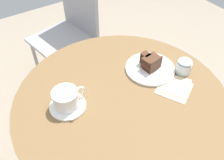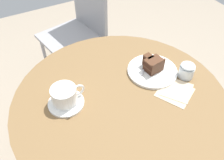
% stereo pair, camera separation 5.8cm
% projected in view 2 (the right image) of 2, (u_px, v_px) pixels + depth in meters
% --- Properties ---
extents(cafe_table, '(0.87, 0.87, 0.70)m').
position_uv_depth(cafe_table, '(120.00, 114.00, 1.03)').
color(cafe_table, brown).
rests_on(cafe_table, ground).
extents(saucer, '(0.14, 0.14, 0.01)m').
position_uv_depth(saucer, '(66.00, 103.00, 0.93)').
color(saucer, white).
rests_on(saucer, cafe_table).
extents(coffee_cup, '(0.13, 0.10, 0.07)m').
position_uv_depth(coffee_cup, '(65.00, 95.00, 0.91)').
color(coffee_cup, white).
rests_on(coffee_cup, saucer).
extents(teaspoon, '(0.08, 0.05, 0.00)m').
position_uv_depth(teaspoon, '(73.00, 111.00, 0.90)').
color(teaspoon, silver).
rests_on(teaspoon, saucer).
extents(cake_plate, '(0.22, 0.22, 0.01)m').
position_uv_depth(cake_plate, '(152.00, 71.00, 1.06)').
color(cake_plate, white).
rests_on(cake_plate, cafe_table).
extents(cake_slice, '(0.08, 0.09, 0.06)m').
position_uv_depth(cake_slice, '(153.00, 64.00, 1.04)').
color(cake_slice, '#381E14').
rests_on(cake_slice, cake_plate).
extents(fork, '(0.11, 0.10, 0.00)m').
position_uv_depth(fork, '(146.00, 63.00, 1.08)').
color(fork, silver).
rests_on(fork, cake_plate).
extents(napkin, '(0.18, 0.18, 0.00)m').
position_uv_depth(napkin, '(176.00, 91.00, 0.98)').
color(napkin, beige).
rests_on(napkin, cafe_table).
extents(cafe_chair, '(0.44, 0.44, 0.94)m').
position_uv_depth(cafe_chair, '(81.00, 21.00, 1.64)').
color(cafe_chair, '#9E9EA3').
rests_on(cafe_chair, ground).
extents(sugar_pot, '(0.07, 0.07, 0.07)m').
position_uv_depth(sugar_pot, '(187.00, 70.00, 1.02)').
color(sugar_pot, silver).
rests_on(sugar_pot, cafe_table).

